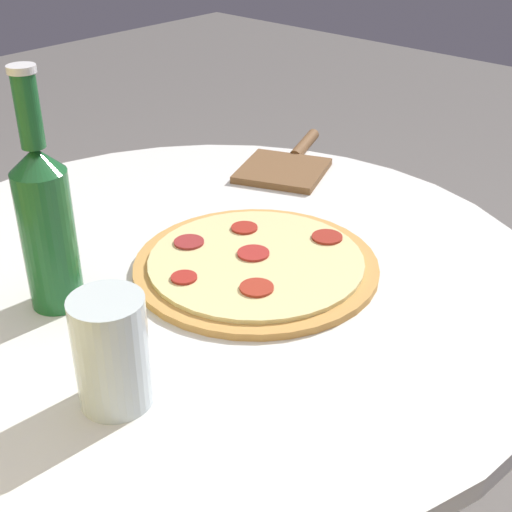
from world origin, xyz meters
TOP-DOWN VIEW (x-y plane):
  - table at (0.00, 0.00)m, footprint 0.93×0.93m
  - pizza at (-0.05, -0.04)m, footprint 0.33×0.33m
  - beer_bottle at (0.07, 0.18)m, footprint 0.06×0.06m
  - pizza_paddle at (0.14, -0.34)m, footprint 0.18×0.28m
  - drinking_glass at (-0.13, 0.24)m, footprint 0.07×0.07m

SIDE VIEW (x-z plane):
  - table at x=0.00m, z-range 0.20..0.93m
  - pizza_paddle at x=0.14m, z-range 0.73..0.75m
  - pizza at x=-0.05m, z-range 0.73..0.75m
  - drinking_glass at x=-0.13m, z-range 0.73..0.85m
  - beer_bottle at x=0.07m, z-range 0.70..0.99m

